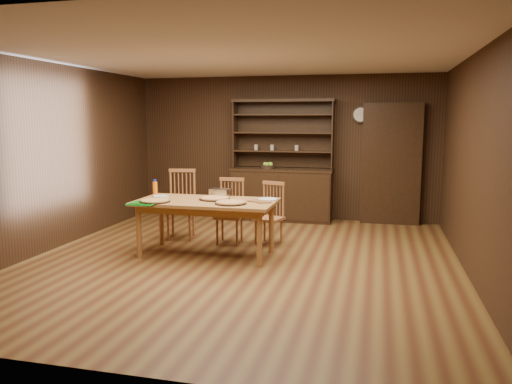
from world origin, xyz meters
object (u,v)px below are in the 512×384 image
(china_hutch, at_px, (282,187))
(chair_center, at_px, (231,209))
(chair_right, at_px, (271,211))
(juice_bottle, at_px, (155,187))
(dining_table, at_px, (206,207))
(chair_left, at_px, (182,202))

(china_hutch, bearing_deg, chair_center, -103.13)
(china_hutch, height_order, chair_right, china_hutch)
(chair_center, bearing_deg, chair_right, 4.15)
(chair_right, height_order, juice_bottle, juice_bottle)
(china_hutch, relative_size, chair_center, 2.27)
(dining_table, height_order, chair_left, chair_left)
(chair_left, height_order, juice_bottle, chair_left)
(chair_left, bearing_deg, chair_center, -17.88)
(dining_table, height_order, chair_right, chair_right)
(chair_left, distance_m, chair_center, 0.83)
(chair_left, distance_m, chair_right, 1.42)
(juice_bottle, bearing_deg, chair_center, 23.21)
(chair_center, xyz_separation_m, chair_right, (0.60, 0.06, -0.03))
(chair_right, bearing_deg, juice_bottle, -146.86)
(chair_right, xyz_separation_m, juice_bottle, (-1.60, -0.49, 0.37))
(chair_center, height_order, juice_bottle, juice_bottle)
(chair_center, bearing_deg, chair_left, 170.90)
(juice_bottle, bearing_deg, dining_table, -21.02)
(chair_center, relative_size, juice_bottle, 4.50)
(dining_table, distance_m, juice_bottle, 0.98)
(china_hutch, relative_size, chair_left, 2.05)
(dining_table, bearing_deg, chair_center, 82.22)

